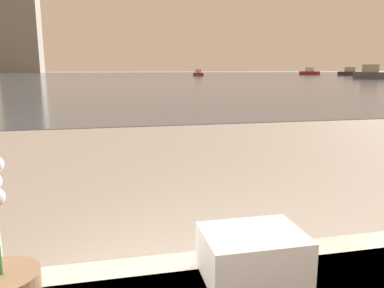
# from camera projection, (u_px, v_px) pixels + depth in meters

# --- Properties ---
(towel_stack) EXTENTS (0.25, 0.19, 0.12)m
(towel_stack) POSITION_uv_depth(u_px,v_px,m) (252.00, 254.00, 0.95)
(towel_stack) COLOR white
(towel_stack) RESTS_ON bathtub
(harbor_water) EXTENTS (180.00, 110.00, 0.01)m
(harbor_water) POSITION_uv_depth(u_px,v_px,m) (111.00, 76.00, 59.69)
(harbor_water) COLOR slate
(harbor_water) RESTS_ON ground_plane
(harbor_boat_0) EXTENTS (2.70, 3.72, 1.33)m
(harbor_boat_0) POSITION_uv_depth(u_px,v_px,m) (310.00, 72.00, 67.75)
(harbor_boat_0) COLOR maroon
(harbor_boat_0) RESTS_ON harbor_water
(harbor_boat_2) EXTENTS (1.60, 4.17, 1.54)m
(harbor_boat_2) POSITION_uv_depth(u_px,v_px,m) (370.00, 74.00, 40.90)
(harbor_boat_2) COLOR #4C4C51
(harbor_boat_2) RESTS_ON harbor_water
(harbor_boat_3) EXTENTS (1.06, 2.77, 1.02)m
(harbor_boat_3) POSITION_uv_depth(u_px,v_px,m) (198.00, 73.00, 57.95)
(harbor_boat_3) COLOR maroon
(harbor_boat_3) RESTS_ON harbor_water
(harbor_boat_4) EXTENTS (2.44, 3.83, 1.36)m
(harbor_boat_4) POSITION_uv_depth(u_px,v_px,m) (350.00, 73.00, 60.94)
(harbor_boat_4) COLOR #2D2D33
(harbor_boat_4) RESTS_ON harbor_water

